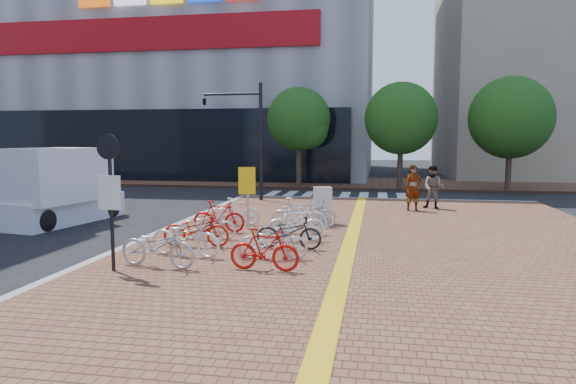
% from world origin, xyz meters
% --- Properties ---
extents(ground, '(120.00, 120.00, 0.00)m').
position_xyz_m(ground, '(0.00, 0.00, 0.00)').
color(ground, black).
rests_on(ground, ground).
extents(sidewalk, '(14.00, 34.00, 0.15)m').
position_xyz_m(sidewalk, '(3.00, -5.00, 0.07)').
color(sidewalk, brown).
rests_on(sidewalk, ground).
extents(tactile_strip, '(0.40, 34.00, 0.01)m').
position_xyz_m(tactile_strip, '(2.00, -5.00, 0.16)').
color(tactile_strip, gold).
rests_on(tactile_strip, sidewalk).
extents(kerb_west, '(0.25, 34.00, 0.15)m').
position_xyz_m(kerb_west, '(-4.00, -5.00, 0.08)').
color(kerb_west, gray).
rests_on(kerb_west, ground).
extents(kerb_north, '(14.00, 0.25, 0.15)m').
position_xyz_m(kerb_north, '(3.00, 12.00, 0.08)').
color(kerb_north, gray).
rests_on(kerb_north, ground).
extents(far_sidewalk, '(70.00, 8.00, 0.15)m').
position_xyz_m(far_sidewalk, '(0.00, 21.00, 0.07)').
color(far_sidewalk, brown).
rests_on(far_sidewalk, ground).
extents(department_store, '(36.00, 24.27, 28.00)m').
position_xyz_m(department_store, '(-15.99, 31.95, 13.98)').
color(department_store, gray).
rests_on(department_store, ground).
extents(building_beige, '(20.00, 18.00, 18.00)m').
position_xyz_m(building_beige, '(18.00, 32.00, 9.00)').
color(building_beige, gray).
rests_on(building_beige, ground).
extents(crosswalk, '(7.50, 4.00, 0.01)m').
position_xyz_m(crosswalk, '(0.50, 14.00, 0.01)').
color(crosswalk, silver).
rests_on(crosswalk, ground).
extents(street_trees, '(16.20, 4.60, 6.35)m').
position_xyz_m(street_trees, '(5.04, 17.45, 4.10)').
color(street_trees, '#38281E').
rests_on(street_trees, far_sidewalk).
extents(bike_0, '(1.95, 0.92, 0.99)m').
position_xyz_m(bike_0, '(-2.15, -2.46, 0.64)').
color(bike_0, '#B0B0B5').
rests_on(bike_0, sidewalk).
extents(bike_1, '(1.97, 0.96, 0.99)m').
position_xyz_m(bike_1, '(-1.93, -1.31, 0.64)').
color(bike_1, white).
rests_on(bike_1, sidewalk).
extents(bike_2, '(1.84, 0.79, 0.94)m').
position_xyz_m(bike_2, '(-2.06, -0.19, 0.62)').
color(bike_2, red).
rests_on(bike_2, sidewalk).
extents(bike_3, '(1.67, 0.80, 0.85)m').
position_xyz_m(bike_3, '(-2.08, 0.82, 0.57)').
color(bike_3, white).
rests_on(bike_3, sidewalk).
extents(bike_4, '(1.65, 0.52, 0.98)m').
position_xyz_m(bike_4, '(-2.11, 1.97, 0.64)').
color(bike_4, red).
rests_on(bike_4, sidewalk).
extents(bike_5, '(1.59, 0.66, 0.93)m').
position_xyz_m(bike_5, '(-1.90, 3.32, 0.61)').
color(bike_5, white).
rests_on(bike_5, sidewalk).
extents(bike_6, '(1.59, 0.51, 0.94)m').
position_xyz_m(bike_6, '(0.29, -2.33, 0.62)').
color(bike_6, '#B9110D').
rests_on(bike_6, sidewalk).
extents(bike_7, '(1.74, 0.81, 0.88)m').
position_xyz_m(bike_7, '(0.26, -1.24, 0.59)').
color(bike_7, silver).
rests_on(bike_7, sidewalk).
extents(bike_8, '(1.74, 0.63, 0.91)m').
position_xyz_m(bike_8, '(0.45, -0.05, 0.60)').
color(bike_8, black).
rests_on(bike_8, sidewalk).
extents(bike_9, '(1.74, 0.76, 1.01)m').
position_xyz_m(bike_9, '(0.46, 0.97, 0.66)').
color(bike_9, white).
rests_on(bike_9, sidewalk).
extents(bike_10, '(1.89, 0.79, 1.10)m').
position_xyz_m(bike_10, '(0.36, 2.17, 0.70)').
color(bike_10, silver).
rests_on(bike_10, sidewalk).
extents(bike_11, '(1.84, 0.87, 0.93)m').
position_xyz_m(bike_11, '(0.53, 3.36, 0.62)').
color(bike_11, '#A5A5AA').
rests_on(bike_11, sidewalk).
extents(pedestrian_a, '(0.77, 0.62, 1.84)m').
position_xyz_m(pedestrian_a, '(4.14, 7.87, 1.07)').
color(pedestrian_a, gray).
rests_on(pedestrian_a, sidewalk).
extents(pedestrian_b, '(1.04, 0.92, 1.79)m').
position_xyz_m(pedestrian_b, '(5.01, 8.62, 1.04)').
color(pedestrian_b, '#484A5B').
rests_on(pedestrian_b, sidewalk).
extents(utility_box, '(0.68, 0.58, 1.26)m').
position_xyz_m(utility_box, '(0.89, 4.13, 0.78)').
color(utility_box, silver).
rests_on(utility_box, sidewalk).
extents(yellow_sign, '(0.54, 0.20, 2.00)m').
position_xyz_m(yellow_sign, '(-1.35, 2.61, 1.53)').
color(yellow_sign, '#B7B7BC').
rests_on(yellow_sign, sidewalk).
extents(notice_sign, '(0.56, 0.16, 3.02)m').
position_xyz_m(notice_sign, '(-2.99, -2.95, 2.05)').
color(notice_sign, black).
rests_on(notice_sign, sidewalk).
extents(traffic_light_pole, '(2.93, 1.13, 5.46)m').
position_xyz_m(traffic_light_pole, '(-3.94, 10.28, 3.92)').
color(traffic_light_pole, black).
rests_on(traffic_light_pole, sidewalk).
extents(box_truck, '(2.73, 4.96, 2.72)m').
position_xyz_m(box_truck, '(-8.64, 3.56, 1.28)').
color(box_truck, white).
rests_on(box_truck, ground).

